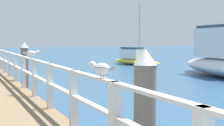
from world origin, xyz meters
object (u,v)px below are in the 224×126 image
at_px(dock_piling_far, 25,68).
at_px(boat_2, 135,59).
at_px(seagull_background, 32,53).
at_px(dock_piling_near, 145,124).
at_px(boat_6, 138,54).
at_px(seagull_foreground, 101,68).

height_order(dock_piling_far, boat_2, dock_piling_far).
distance_m(seagull_background, boat_2, 17.57).
relative_size(dock_piling_near, boat_2, 0.37).
distance_m(boat_2, boat_6, 10.90).
height_order(dock_piling_far, seagull_foreground, dock_piling_far).
bearing_deg(dock_piling_near, dock_piling_far, 90.00).
distance_m(seagull_foreground, boat_2, 21.64).
xyz_separation_m(dock_piling_far, seagull_foreground, (-0.38, -8.14, 0.67)).
relative_size(dock_piling_far, boat_2, 0.37).
height_order(seagull_background, boat_2, seagull_background).
bearing_deg(seagull_background, dock_piling_far, -155.37).
distance_m(dock_piling_near, boat_2, 21.86).
relative_size(dock_piling_far, boat_6, 0.32).
height_order(dock_piling_near, seagull_background, dock_piling_near).
relative_size(seagull_background, boat_6, 0.07).
height_order(dock_piling_near, seagull_foreground, dock_piling_near).
height_order(boat_2, boat_6, boat_6).
distance_m(dock_piling_near, seagull_foreground, 0.92).
height_order(seagull_foreground, boat_6, boat_6).
xyz_separation_m(seagull_background, boat_6, (16.10, 23.37, -1.31)).
bearing_deg(dock_piling_near, seagull_foreground, 127.60).
bearing_deg(seagull_background, seagull_foreground, 30.98).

